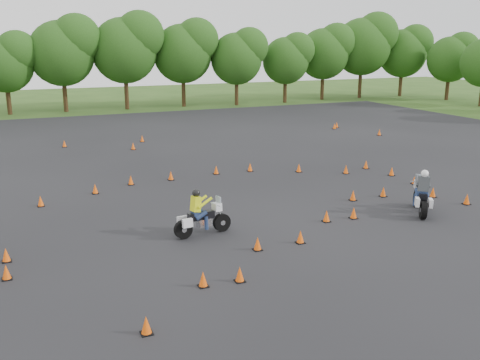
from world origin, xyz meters
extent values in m
plane|color=#2D5119|center=(0.00, 0.00, 0.00)|extent=(140.00, 140.00, 0.00)
plane|color=black|center=(0.00, 6.00, 0.01)|extent=(62.00, 62.00, 0.00)
cone|color=#FA590A|center=(9.62, 3.94, 0.23)|extent=(0.26, 0.26, 0.45)
cone|color=#FA590A|center=(9.34, 0.28, 0.23)|extent=(0.26, 0.26, 0.45)
cone|color=#FA590A|center=(-3.60, 9.54, 0.23)|extent=(0.26, 0.26, 0.45)
cone|color=#FA590A|center=(9.41, 7.73, 0.23)|extent=(0.26, 0.26, 0.45)
cone|color=#FA590A|center=(-3.01, -2.92, 0.23)|extent=(0.26, 0.26, 0.45)
cone|color=#FA590A|center=(-9.45, 0.03, 0.23)|extent=(0.26, 0.26, 0.45)
cone|color=#FA590A|center=(-8.01, 7.49, 0.23)|extent=(0.26, 0.26, 0.45)
cone|color=#FA590A|center=(1.15, 9.90, 0.23)|extent=(0.26, 0.26, 0.45)
cone|color=#FA590A|center=(-1.48, 9.65, 0.23)|extent=(0.26, 0.26, 0.45)
cone|color=#FA590A|center=(-0.29, 21.00, 0.23)|extent=(0.26, 0.26, 0.45)
cone|color=#FA590A|center=(7.69, 7.20, 0.23)|extent=(0.26, 0.26, 0.45)
cone|color=#FA590A|center=(-9.44, 1.50, 0.23)|extent=(0.26, 0.26, 0.45)
cone|color=#FA590A|center=(-4.14, -2.81, 0.23)|extent=(0.26, 0.26, 0.45)
cone|color=#FA590A|center=(3.60, 0.65, 0.23)|extent=(0.26, 0.26, 0.45)
cone|color=#FA590A|center=(-5.50, 8.60, 0.23)|extent=(0.26, 0.26, 0.45)
cone|color=#FA590A|center=(8.78, 1.76, 0.23)|extent=(0.26, 0.26, 0.45)
cone|color=#FA590A|center=(5.06, 2.78, 0.23)|extent=(0.26, 0.26, 0.45)
cone|color=#FA590A|center=(-6.31, -4.73, 0.23)|extent=(0.26, 0.26, 0.45)
cone|color=#FA590A|center=(0.24, -0.88, 0.23)|extent=(0.26, 0.26, 0.45)
cone|color=#FA590A|center=(15.61, 20.43, 0.23)|extent=(0.26, 0.26, 0.45)
cone|color=#FA590A|center=(17.06, 16.44, 0.23)|extent=(0.26, 0.26, 0.45)
cone|color=#FA590A|center=(-1.51, 18.46, 0.23)|extent=(0.26, 0.26, 0.45)
cone|color=#FA590A|center=(6.72, 2.74, 0.23)|extent=(0.26, 0.26, 0.45)
cone|color=#FA590A|center=(3.11, 9.76, 0.23)|extent=(0.26, 0.26, 0.45)
cone|color=#FA590A|center=(9.69, 5.83, 0.23)|extent=(0.26, 0.26, 0.45)
cone|color=#FA590A|center=(2.36, 0.74, 0.23)|extent=(0.26, 0.26, 0.45)
cone|color=#FA590A|center=(-1.45, -0.87, 0.23)|extent=(0.26, 0.26, 0.45)
cone|color=#FA590A|center=(16.18, 20.98, 0.23)|extent=(0.26, 0.26, 0.45)
cone|color=#FA590A|center=(5.50, 8.52, 0.23)|extent=(0.26, 0.26, 0.45)
cone|color=#FA590A|center=(-5.63, 21.19, 0.23)|extent=(0.26, 0.26, 0.45)
camera|label=1|loc=(-8.89, -16.50, 7.02)|focal=40.00mm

